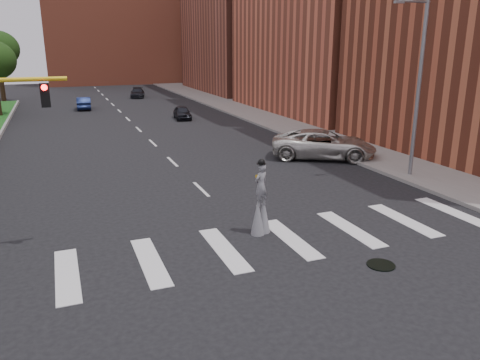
% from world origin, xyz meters
% --- Properties ---
extents(ground_plane, '(160.00, 160.00, 0.00)m').
position_xyz_m(ground_plane, '(0.00, 0.00, 0.00)').
color(ground_plane, black).
rests_on(ground_plane, ground).
extents(sidewalk_right, '(5.00, 90.00, 0.18)m').
position_xyz_m(sidewalk_right, '(12.50, 25.00, 0.09)').
color(sidewalk_right, slate).
rests_on(sidewalk_right, ground).
extents(manhole, '(0.90, 0.90, 0.04)m').
position_xyz_m(manhole, '(3.00, -2.00, 0.02)').
color(manhole, black).
rests_on(manhole, ground).
extents(building_far, '(16.00, 22.00, 20.00)m').
position_xyz_m(building_far, '(22.00, 54.00, 10.00)').
color(building_far, brown).
rests_on(building_far, ground).
extents(building_backdrop, '(26.00, 14.00, 18.00)m').
position_xyz_m(building_backdrop, '(6.00, 78.00, 9.00)').
color(building_backdrop, '#BB553A').
rests_on(building_backdrop, ground).
extents(streetlight, '(2.05, 0.20, 9.00)m').
position_xyz_m(streetlight, '(10.90, 6.00, 4.90)').
color(streetlight, slate).
rests_on(streetlight, ground).
extents(stilt_performer, '(0.81, 0.65, 2.88)m').
position_xyz_m(stilt_performer, '(0.48, 1.89, 1.10)').
color(stilt_performer, black).
rests_on(stilt_performer, ground).
extents(suv_crossing, '(6.95, 5.71, 1.76)m').
position_xyz_m(suv_crossing, '(9.00, 11.50, 0.88)').
color(suv_crossing, beige).
rests_on(suv_crossing, ground).
extents(car_near, '(1.82, 3.68, 1.21)m').
position_xyz_m(car_near, '(4.85, 30.16, 0.60)').
color(car_near, black).
rests_on(car_near, ground).
extents(car_mid, '(1.67, 4.15, 1.34)m').
position_xyz_m(car_mid, '(-3.37, 40.79, 0.67)').
color(car_mid, '#151F49').
rests_on(car_mid, ground).
extents(car_far, '(2.55, 4.49, 1.23)m').
position_xyz_m(car_far, '(4.05, 50.52, 0.61)').
color(car_far, black).
rests_on(car_far, ground).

